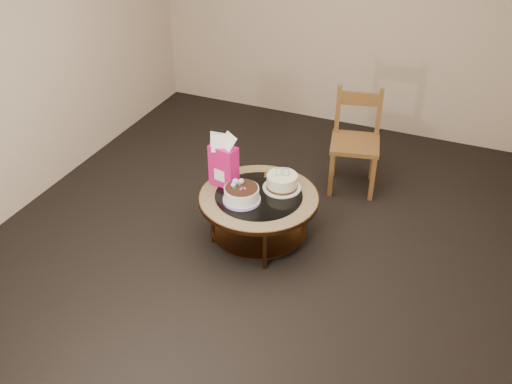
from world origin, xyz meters
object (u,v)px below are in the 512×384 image
at_px(decorated_cake, 241,195).
at_px(gift_bag, 224,160).
at_px(cream_cake, 282,182).
at_px(dining_chair, 355,141).
at_px(coffee_table, 259,203).

distance_m(decorated_cake, gift_bag, 0.35).
height_order(cream_cake, dining_chair, dining_chair).
height_order(coffee_table, dining_chair, dining_chair).
distance_m(coffee_table, gift_bag, 0.47).
height_order(gift_bag, dining_chair, dining_chair).
bearing_deg(decorated_cake, dining_chair, 64.52).
height_order(decorated_cake, gift_bag, gift_bag).
xyz_separation_m(decorated_cake, dining_chair, (0.62, 1.30, -0.02)).
height_order(decorated_cake, dining_chair, dining_chair).
bearing_deg(coffee_table, dining_chair, 65.98).
bearing_deg(dining_chair, decorated_cake, -127.71).
distance_m(coffee_table, dining_chair, 1.29).
bearing_deg(dining_chair, cream_cake, -123.04).
xyz_separation_m(decorated_cake, gift_bag, (-0.24, 0.18, 0.17)).
distance_m(gift_bag, dining_chair, 1.43).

